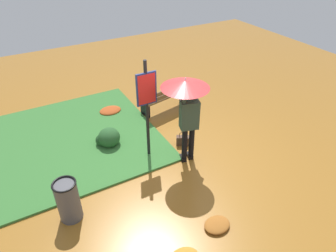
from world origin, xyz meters
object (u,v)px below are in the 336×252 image
(park_bench, at_px, (166,98))
(handbag, at_px, (183,140))
(person_with_umbrella, at_px, (187,100))
(info_sign_post, at_px, (147,100))
(trash_bin, at_px, (68,200))

(park_bench, bearing_deg, handbag, 74.61)
(park_bench, bearing_deg, person_with_umbrella, 71.63)
(info_sign_post, relative_size, trash_bin, 2.76)
(person_with_umbrella, bearing_deg, handbag, -116.91)
(info_sign_post, relative_size, handbag, 6.22)
(handbag, relative_size, park_bench, 0.26)
(info_sign_post, distance_m, handbag, 1.58)
(handbag, distance_m, park_bench, 1.69)
(handbag, height_order, trash_bin, trash_bin)
(person_with_umbrella, height_order, trash_bin, person_with_umbrella)
(handbag, height_order, park_bench, park_bench)
(handbag, bearing_deg, info_sign_post, -2.36)
(park_bench, distance_m, trash_bin, 4.15)
(trash_bin, bearing_deg, person_with_umbrella, -172.56)
(info_sign_post, distance_m, trash_bin, 2.43)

